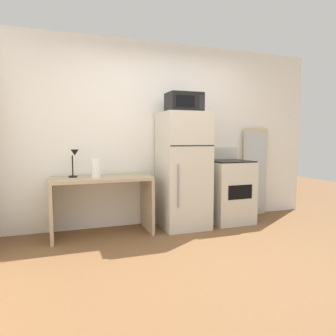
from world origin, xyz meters
The scene contains 9 objects.
ground_plane centered at (0.00, 0.00, 0.00)m, with size 12.00×12.00×0.00m, color brown.
wall_back_white centered at (0.00, 1.70, 1.30)m, with size 5.00×0.10×2.60m, color white.
desk centered at (-0.91, 1.34, 0.53)m, with size 1.26×0.57×0.75m.
desk_lamp centered at (-1.23, 1.42, 0.99)m, with size 0.14×0.12×0.35m.
paper_towel_roll centered at (-0.98, 1.29, 0.87)m, with size 0.11×0.11×0.24m, color white.
refrigerator centered at (0.21, 1.31, 0.80)m, with size 0.63×0.66×1.60m.
microwave centered at (0.21, 1.29, 1.73)m, with size 0.46×0.35×0.26m.
oven_range centered at (0.95, 1.33, 0.47)m, with size 0.59×0.61×1.10m.
leaning_mirror centered at (1.58, 1.59, 0.70)m, with size 0.44×0.03×1.40m.
Camera 1 is at (-1.43, -2.65, 1.24)m, focal length 33.13 mm.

